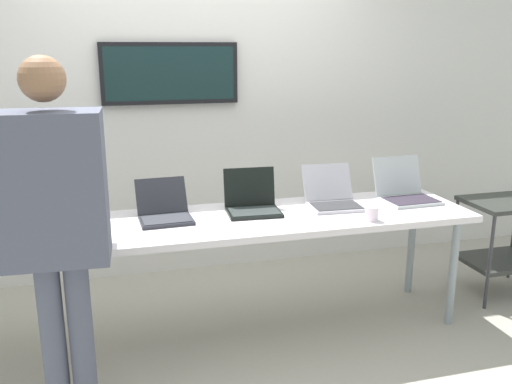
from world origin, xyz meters
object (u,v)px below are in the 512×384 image
at_px(laptop_station_0, 73,217).
at_px(storage_cart, 504,232).
at_px(laptop_station_1, 164,211).
at_px(laptop_station_3, 332,197).
at_px(laptop_station_4, 405,191).
at_px(person, 56,215).
at_px(workbench, 224,227).
at_px(coffee_mug, 372,214).
at_px(laptop_station_2, 252,202).

distance_m(laptop_station_0, storage_cart, 2.92).
xyz_separation_m(laptop_station_1, laptop_station_3, (1.07, 0.01, 0.00)).
relative_size(laptop_station_4, person, 0.21).
bearing_deg(storage_cart, person, -166.69).
height_order(workbench, person, person).
height_order(laptop_station_0, coffee_mug, laptop_station_0).
bearing_deg(workbench, laptop_station_2, 28.41).
xyz_separation_m(laptop_station_1, laptop_station_2, (0.54, 0.01, 0.01)).
distance_m(laptop_station_0, laptop_station_3, 1.58).
bearing_deg(workbench, laptop_station_3, 7.90).
bearing_deg(laptop_station_0, laptop_station_4, 0.02).
bearing_deg(laptop_station_4, coffee_mug, -140.05).
bearing_deg(person, laptop_station_0, 88.51).
xyz_separation_m(laptop_station_4, person, (-2.12, -0.72, 0.22)).
distance_m(laptop_station_3, person, 1.77).
relative_size(workbench, laptop_station_4, 8.33).
distance_m(laptop_station_4, coffee_mug, 0.55).
distance_m(laptop_station_0, laptop_station_2, 1.05).
xyz_separation_m(laptop_station_0, laptop_station_4, (2.10, 0.00, 0.01)).
bearing_deg(storage_cart, workbench, -178.05).
relative_size(workbench, coffee_mug, 36.69).
bearing_deg(laptop_station_4, person, -161.22).
relative_size(laptop_station_2, laptop_station_3, 0.90).
height_order(workbench, laptop_station_0, laptop_station_0).
relative_size(laptop_station_4, storage_cart, 0.52).
height_order(laptop_station_4, storage_cart, laptop_station_4).
height_order(laptop_station_1, person, person).
height_order(laptop_station_3, laptop_station_4, laptop_station_4).
distance_m(workbench, laptop_station_2, 0.25).
xyz_separation_m(laptop_station_1, coffee_mug, (1.17, -0.35, -0.01)).
height_order(laptop_station_3, person, person).
bearing_deg(laptop_station_3, workbench, -172.10).
distance_m(workbench, coffee_mug, 0.87).
xyz_separation_m(laptop_station_0, person, (-0.02, -0.72, 0.23)).
bearing_deg(coffee_mug, laptop_station_4, 39.95).
relative_size(workbench, laptop_station_1, 8.61).
height_order(workbench, laptop_station_1, laptop_station_1).
bearing_deg(laptop_station_3, coffee_mug, -73.88).
height_order(laptop_station_1, storage_cart, laptop_station_1).
height_order(laptop_station_1, coffee_mug, laptop_station_1).
xyz_separation_m(laptop_station_3, coffee_mug, (0.10, -0.35, -0.01)).
height_order(laptop_station_2, coffee_mug, laptop_station_2).
bearing_deg(laptop_station_2, storage_cart, -1.19).
bearing_deg(coffee_mug, laptop_station_2, 150.45).
bearing_deg(laptop_station_4, laptop_station_1, -179.83).
distance_m(laptop_station_4, person, 2.25).
bearing_deg(storage_cart, laptop_station_2, 178.81).
bearing_deg(laptop_station_3, storage_cart, -1.37).
bearing_deg(laptop_station_2, workbench, -151.59).
bearing_deg(storage_cart, coffee_mug, -165.27).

